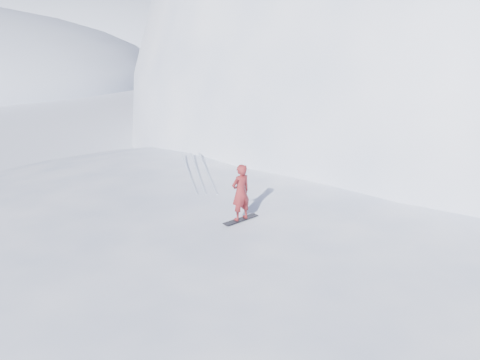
# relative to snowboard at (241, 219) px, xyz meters

# --- Properties ---
(ground) EXTENTS (400.00, 400.00, 0.00)m
(ground) POSITION_rel_snowboard_xyz_m (-0.89, -0.23, -2.41)
(ground) COLOR white
(ground) RESTS_ON ground
(near_ridge) EXTENTS (36.00, 28.00, 4.80)m
(near_ridge) POSITION_rel_snowboard_xyz_m (0.11, 2.77, -2.41)
(near_ridge) COLOR white
(near_ridge) RESTS_ON ground
(summit_peak) EXTENTS (60.00, 56.00, 56.00)m
(summit_peak) POSITION_rel_snowboard_xyz_m (21.11, 25.77, -2.41)
(summit_peak) COLOR white
(summit_peak) RESTS_ON ground
(peak_shoulder) EXTENTS (28.00, 24.00, 18.00)m
(peak_shoulder) POSITION_rel_snowboard_xyz_m (9.11, 19.77, -2.41)
(peak_shoulder) COLOR white
(peak_shoulder) RESTS_ON ground
(far_ridge_c) EXTENTS (140.00, 90.00, 36.00)m
(far_ridge_c) POSITION_rel_snowboard_xyz_m (-40.89, 109.77, -2.41)
(far_ridge_c) COLOR white
(far_ridge_c) RESTS_ON ground
(wind_bumps) EXTENTS (16.00, 14.40, 1.00)m
(wind_bumps) POSITION_rel_snowboard_xyz_m (-1.44, 1.89, -2.41)
(wind_bumps) COLOR white
(wind_bumps) RESTS_ON ground
(snowboard) EXTENTS (1.26, 1.03, 0.02)m
(snowboard) POSITION_rel_snowboard_xyz_m (0.00, 0.00, 0.00)
(snowboard) COLOR black
(snowboard) RESTS_ON near_ridge
(snowboarder) EXTENTS (0.86, 0.81, 1.99)m
(snowboarder) POSITION_rel_snowboard_xyz_m (0.00, 0.00, 1.00)
(snowboarder) COLOR maroon
(snowboarder) RESTS_ON snowboard
(board_tracks) EXTENTS (2.10, 5.91, 0.04)m
(board_tracks) POSITION_rel_snowboard_xyz_m (-1.87, 5.34, 0.01)
(board_tracks) COLOR silver
(board_tracks) RESTS_ON ground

